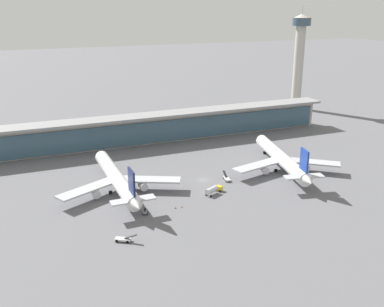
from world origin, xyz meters
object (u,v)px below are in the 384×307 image
airliner_centre_stand (282,159)px  service_truck_mid_apron_white (124,239)px  service_truck_near_nose_yellow (213,190)px  service_truck_by_tail_grey (145,211)px  airliner_left_stand (117,179)px  service_truck_under_wing_white (227,178)px  safety_cone_alpha (182,206)px  control_tower (299,54)px  safety_cone_bravo (175,208)px

airliner_centre_stand → service_truck_mid_apron_white: airliner_centre_stand is taller
service_truck_near_nose_yellow → service_truck_by_tail_grey: (-28.76, -6.37, -0.83)m
airliner_centre_stand → airliner_left_stand: bearing=176.3°
airliner_centre_stand → service_truck_under_wing_white: (-27.01, -1.31, -4.40)m
airliner_left_stand → safety_cone_alpha: airliner_left_stand is taller
airliner_left_stand → airliner_centre_stand: bearing=-3.7°
airliner_left_stand → service_truck_by_tail_grey: size_ratio=18.97×
service_truck_mid_apron_white → safety_cone_alpha: 29.34m
airliner_left_stand → safety_cone_alpha: (17.78, -22.71, -4.89)m
control_tower → safety_cone_bravo: size_ratio=95.86×
safety_cone_alpha → safety_cone_bravo: (-2.42, 0.02, 0.00)m
service_truck_mid_apron_white → service_truck_by_tail_grey: size_ratio=2.00×
airliner_left_stand → service_truck_near_nose_yellow: bearing=-26.1°
safety_cone_bravo → service_truck_near_nose_yellow: bearing=20.1°
airliner_centre_stand → safety_cone_alpha: 56.31m
airliner_left_stand → service_truck_under_wing_white: 44.47m
service_truck_by_tail_grey → service_truck_under_wing_white: bearing=22.9°
airliner_left_stand → service_truck_under_wing_white: airliner_left_stand is taller
safety_cone_alpha → safety_cone_bravo: bearing=179.5°
control_tower → safety_cone_alpha: size_ratio=95.86×
airliner_left_stand → control_tower: 176.80m
service_truck_near_nose_yellow → safety_cone_bravo: 18.89m
control_tower → safety_cone_alpha: (-128.71, -116.57, -36.34)m
airliner_centre_stand → control_tower: bearing=52.5°
service_truck_mid_apron_white → airliner_left_stand: bearing=79.4°
service_truck_by_tail_grey → safety_cone_bravo: (11.07, -0.11, -0.56)m
service_truck_mid_apron_white → control_tower: size_ratio=0.10×
service_truck_under_wing_white → airliner_left_stand: bearing=172.3°
airliner_centre_stand → service_truck_under_wing_white: airliner_centre_stand is taller
safety_cone_alpha → control_tower: bearing=42.2°
service_truck_under_wing_white → service_truck_near_nose_yellow: bearing=-136.4°
service_truck_by_tail_grey → service_truck_near_nose_yellow: bearing=12.5°
safety_cone_bravo → airliner_centre_stand: bearing=18.1°
airliner_left_stand → service_truck_mid_apron_white: airliner_left_stand is taller
airliner_left_stand → service_truck_under_wing_white: bearing=-7.7°
airliner_left_stand → safety_cone_alpha: size_ratio=88.53×
airliner_centre_stand → safety_cone_bravo: (-55.52, -18.11, -4.89)m
airliner_centre_stand → service_truck_by_tail_grey: size_ratio=18.86×
service_truck_mid_apron_white → service_truck_by_tail_grey: (11.41, 15.63, 0.07)m
service_truck_by_tail_grey → airliner_centre_stand: bearing=15.1°
service_truck_mid_apron_white → safety_cone_alpha: (24.91, 15.49, -0.49)m
safety_cone_alpha → airliner_centre_stand: bearing=18.9°
service_truck_near_nose_yellow → safety_cone_alpha: 16.65m
service_truck_mid_apron_white → service_truck_by_tail_grey: bearing=53.9°
airliner_left_stand → service_truck_under_wing_white: size_ratio=8.94×
service_truck_under_wing_white → service_truck_mid_apron_white: size_ratio=1.06×
airliner_centre_stand → safety_cone_bravo: 58.60m
service_truck_near_nose_yellow → service_truck_mid_apron_white: (-40.17, -22.00, -0.90)m
airliner_left_stand → control_tower: bearing=32.7°
airliner_left_stand → service_truck_by_tail_grey: (4.28, -22.57, -4.33)m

